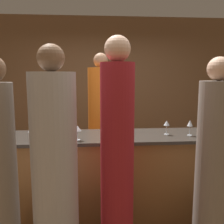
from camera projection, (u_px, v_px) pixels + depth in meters
name	position (u px, v px, depth m)	size (l,w,h in m)	color
ground_plane	(118.00, 219.00, 2.98)	(14.00, 14.00, 0.00)	brown
back_wall	(107.00, 92.00, 4.83)	(8.00, 0.08, 2.80)	brown
bar_counter	(119.00, 178.00, 2.91)	(3.00, 0.67, 1.04)	brown
bartender	(101.00, 130.00, 3.56)	(0.36, 0.36, 2.01)	orange
guest_0	(213.00, 173.00, 2.15)	(0.30, 0.30, 1.86)	gray
guest_1	(117.00, 161.00, 2.17)	(0.29, 0.29, 2.03)	maroon
guest_3	(55.00, 173.00, 2.06)	(0.38, 0.38, 1.95)	#B2B2B7
wine_glass_0	(6.00, 131.00, 2.45)	(0.08, 0.08, 0.16)	silver
wine_glass_2	(190.00, 124.00, 2.79)	(0.06, 0.06, 0.17)	silver
wine_glass_3	(167.00, 124.00, 2.84)	(0.07, 0.07, 0.16)	silver
wine_glass_4	(32.00, 129.00, 2.58)	(0.08, 0.08, 0.15)	silver
wine_glass_5	(78.00, 129.00, 2.58)	(0.08, 0.08, 0.16)	silver
wine_glass_7	(67.00, 126.00, 2.70)	(0.08, 0.08, 0.17)	silver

